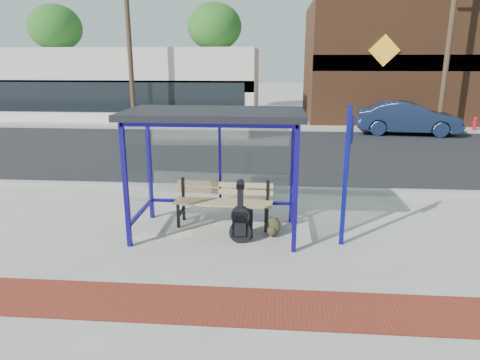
# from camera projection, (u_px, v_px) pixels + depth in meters

# --- Properties ---
(ground) EXTENTS (120.00, 120.00, 0.00)m
(ground) POSITION_uv_depth(u_px,v_px,m) (216.00, 233.00, 8.49)
(ground) COLOR #B2ADA0
(ground) RESTS_ON ground
(brick_paver_strip) EXTENTS (60.00, 1.00, 0.01)m
(brick_paver_strip) POSITION_uv_depth(u_px,v_px,m) (191.00, 304.00, 5.99)
(brick_paver_strip) COLOR maroon
(brick_paver_strip) RESTS_ON ground
(curb_near) EXTENTS (60.00, 0.25, 0.12)m
(curb_near) POSITION_uv_depth(u_px,v_px,m) (231.00, 188.00, 11.26)
(curb_near) COLOR gray
(curb_near) RESTS_ON ground
(street_asphalt) EXTENTS (60.00, 10.00, 0.00)m
(street_asphalt) POSITION_uv_depth(u_px,v_px,m) (244.00, 151.00, 16.17)
(street_asphalt) COLOR black
(street_asphalt) RESTS_ON ground
(curb_far) EXTENTS (60.00, 0.25, 0.12)m
(curb_far) POSITION_uv_depth(u_px,v_px,m) (252.00, 129.00, 21.05)
(curb_far) COLOR gray
(curb_far) RESTS_ON ground
(far_sidewalk) EXTENTS (60.00, 4.00, 0.01)m
(far_sidewalk) POSITION_uv_depth(u_px,v_px,m) (254.00, 125.00, 22.89)
(far_sidewalk) COLOR #B2ADA0
(far_sidewalk) RESTS_ON ground
(bus_shelter) EXTENTS (3.30, 1.80, 2.42)m
(bus_shelter) POSITION_uv_depth(u_px,v_px,m) (215.00, 129.00, 8.00)
(bus_shelter) COLOR #150B81
(bus_shelter) RESTS_ON ground
(storefront_white) EXTENTS (18.00, 6.04, 4.00)m
(storefront_white) POSITION_uv_depth(u_px,v_px,m) (108.00, 83.00, 25.92)
(storefront_white) COLOR silver
(storefront_white) RESTS_ON ground
(storefront_brown) EXTENTS (10.00, 7.08, 6.40)m
(storefront_brown) POSITION_uv_depth(u_px,v_px,m) (395.00, 63.00, 24.77)
(storefront_brown) COLOR #59331E
(storefront_brown) RESTS_ON ground
(tree_left) EXTENTS (3.60, 3.60, 7.03)m
(tree_left) POSITION_uv_depth(u_px,v_px,m) (55.00, 28.00, 29.24)
(tree_left) COLOR #4C3826
(tree_left) RESTS_ON ground
(tree_mid) EXTENTS (3.60, 3.60, 7.03)m
(tree_mid) POSITION_uv_depth(u_px,v_px,m) (215.00, 27.00, 28.38)
(tree_mid) COLOR #4C3826
(tree_mid) RESTS_ON ground
(tree_right) EXTENTS (3.60, 3.60, 7.03)m
(tree_right) POSITION_uv_depth(u_px,v_px,m) (456.00, 26.00, 27.18)
(tree_right) COLOR #4C3826
(tree_right) RESTS_ON ground
(utility_pole_west) EXTENTS (1.60, 0.24, 8.00)m
(utility_pole_west) POSITION_uv_depth(u_px,v_px,m) (129.00, 44.00, 20.72)
(utility_pole_west) COLOR #4C3826
(utility_pole_west) RESTS_ON ground
(utility_pole_east) EXTENTS (1.60, 0.24, 8.00)m
(utility_pole_east) POSITION_uv_depth(u_px,v_px,m) (449.00, 43.00, 19.55)
(utility_pole_east) COLOR #4C3826
(utility_pole_east) RESTS_ON ground
(bench) EXTENTS (2.03, 0.58, 0.95)m
(bench) POSITION_uv_depth(u_px,v_px,m) (224.00, 200.00, 8.79)
(bench) COLOR black
(bench) RESTS_ON ground
(guitar_bag) EXTENTS (0.42, 0.13, 1.15)m
(guitar_bag) POSITION_uv_depth(u_px,v_px,m) (240.00, 221.00, 7.94)
(guitar_bag) COLOR black
(guitar_bag) RESTS_ON ground
(suitcase) EXTENTS (0.34, 0.24, 0.58)m
(suitcase) POSITION_uv_depth(u_px,v_px,m) (244.00, 224.00, 8.23)
(suitcase) COLOR black
(suitcase) RESTS_ON ground
(backpack) EXTENTS (0.35, 0.33, 0.37)m
(backpack) POSITION_uv_depth(u_px,v_px,m) (273.00, 227.00, 8.29)
(backpack) COLOR #2A2817
(backpack) RESTS_ON ground
(sign_post) EXTENTS (0.16, 0.31, 2.58)m
(sign_post) POSITION_uv_depth(u_px,v_px,m) (347.00, 169.00, 7.58)
(sign_post) COLOR #0B0E7F
(sign_post) RESTS_ON ground
(newspaper_a) EXTENTS (0.53, 0.49, 0.01)m
(newspaper_a) POSITION_uv_depth(u_px,v_px,m) (147.00, 237.00, 8.27)
(newspaper_a) COLOR white
(newspaper_a) RESTS_ON ground
(newspaper_b) EXTENTS (0.35, 0.42, 0.01)m
(newspaper_b) POSITION_uv_depth(u_px,v_px,m) (185.00, 233.00, 8.46)
(newspaper_b) COLOR white
(newspaper_b) RESTS_ON ground
(newspaper_c) EXTENTS (0.36, 0.41, 0.01)m
(newspaper_c) POSITION_uv_depth(u_px,v_px,m) (174.00, 235.00, 8.36)
(newspaper_c) COLOR white
(newspaper_c) RESTS_ON ground
(parked_car) EXTENTS (4.68, 2.00, 1.50)m
(parked_car) POSITION_uv_depth(u_px,v_px,m) (408.00, 118.00, 19.70)
(parked_car) COLOR #172340
(parked_car) RESTS_ON ground
(fire_hydrant) EXTENTS (0.28, 0.19, 0.65)m
(fire_hydrant) POSITION_uv_depth(u_px,v_px,m) (475.00, 123.00, 21.03)
(fire_hydrant) COLOR red
(fire_hydrant) RESTS_ON ground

